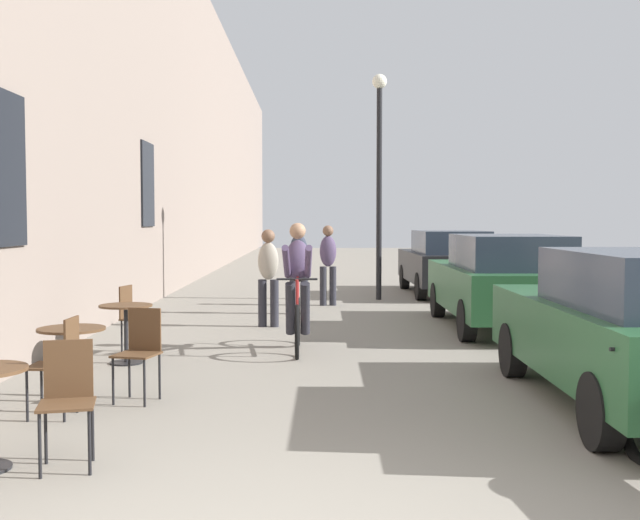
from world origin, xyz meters
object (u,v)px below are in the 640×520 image
object	(u,v)px
cafe_chair_mid_toward_wall	(140,347)
pedestrian_far	(328,261)
parked_car_second	(502,280)
street_lamp	(379,157)
parked_car_nearest	(639,327)
cyclist_on_bicycle	(298,290)
cafe_chair_near_toward_wall	(67,394)
cafe_table_mid	(72,348)
cafe_chair_mid_toward_street	(60,359)
pedestrian_near	(268,272)
cafe_chair_far_toward_street	(133,314)
parked_car_third	(447,261)
pedestrian_mid	(299,263)
cafe_table_far	(126,321)

from	to	relation	value
cafe_chair_mid_toward_wall	pedestrian_far	distance (m)	8.47
cafe_chair_mid_toward_wall	parked_car_second	distance (m)	6.74
street_lamp	parked_car_nearest	size ratio (longest dim) A/B	1.17
cyclist_on_bicycle	parked_car_second	world-z (taller)	cyclist_on_bicycle
cafe_chair_near_toward_wall	street_lamp	world-z (taller)	street_lamp
pedestrian_far	cafe_chair_mid_toward_wall	bearing A→B (deg)	-103.61
cafe_chair_mid_toward_wall	street_lamp	xyz separation A→B (m)	(3.13, 9.35, 2.59)
pedestrian_far	street_lamp	xyz separation A→B (m)	(1.14, 1.13, 2.19)
cafe_table_mid	street_lamp	size ratio (longest dim) A/B	0.15
cafe_chair_mid_toward_street	cafe_chair_mid_toward_wall	distance (m)	0.85
pedestrian_far	parked_car_second	size ratio (longest dim) A/B	0.38
pedestrian_near	cafe_chair_far_toward_street	bearing A→B (deg)	-123.11
cafe_table_mid	parked_car_nearest	world-z (taller)	parked_car_nearest
pedestrian_far	parked_car_third	distance (m)	3.62
pedestrian_mid	parked_car_nearest	distance (m)	7.94
cafe_table_far	cafe_table_mid	bearing A→B (deg)	-91.01
cafe_chair_mid_toward_wall	pedestrian_near	xyz separation A→B (m)	(0.95, 5.12, 0.38)
cafe_chair_near_toward_wall	cyclist_on_bicycle	bearing A→B (deg)	72.51
pedestrian_mid	pedestrian_far	size ratio (longest dim) A/B	1.03
cyclist_on_bicycle	parked_car_second	distance (m)	3.77
cafe_table_mid	parked_car_second	bearing A→B (deg)	42.39
cafe_table_far	pedestrian_mid	xyz separation A→B (m)	(2.02, 4.90, 0.43)
pedestrian_near	parked_car_nearest	world-z (taller)	pedestrian_near
pedestrian_mid	cafe_chair_near_toward_wall	bearing A→B (deg)	-99.56
cafe_table_far	street_lamp	xyz separation A→B (m)	(3.73, 7.43, 2.59)
cafe_chair_near_toward_wall	cafe_chair_mid_toward_wall	distance (m)	1.99
cafe_table_far	parked_car_second	distance (m)	6.06
cafe_chair_near_toward_wall	parked_car_second	xyz separation A→B (m)	(4.78, 6.80, 0.27)
street_lamp	parked_car_nearest	distance (m)	10.17
pedestrian_near	pedestrian_far	xyz separation A→B (m)	(1.04, 3.11, 0.02)
pedestrian_mid	cyclist_on_bicycle	bearing A→B (deg)	-89.19
pedestrian_near	cafe_chair_near_toward_wall	bearing A→B (deg)	-98.15
pedestrian_mid	parked_car_third	distance (m)	5.00
cafe_chair_mid_toward_street	cafe_table_far	size ratio (longest dim) A/B	1.24
parked_car_second	parked_car_third	size ratio (longest dim) A/B	1.01
cafe_table_mid	street_lamp	bearing A→B (deg)	68.23
cafe_chair_near_toward_wall	cafe_chair_mid_toward_street	world-z (taller)	same
cafe_chair_mid_toward_street	pedestrian_far	size ratio (longest dim) A/B	0.54
cyclist_on_bicycle	street_lamp	world-z (taller)	street_lamp
cafe_table_mid	cafe_chair_far_toward_street	size ratio (longest dim) A/B	0.81
cafe_chair_near_toward_wall	parked_car_nearest	bearing A→B (deg)	18.34
cafe_chair_far_toward_street	pedestrian_near	bearing A→B (deg)	56.89
parked_car_second	parked_car_third	xyz separation A→B (m)	(0.10, 5.67, -0.01)
parked_car_second	street_lamp	bearing A→B (deg)	109.25
pedestrian_far	cafe_chair_mid_toward_street	bearing A→B (deg)	-106.07
cafe_table_far	parked_car_third	distance (m)	10.13
cafe_chair_mid_toward_street	parked_car_nearest	size ratio (longest dim) A/B	0.21
pedestrian_mid	parked_car_second	world-z (taller)	pedestrian_mid
pedestrian_mid	parked_car_third	bearing A→B (deg)	47.13
cafe_table_far	street_lamp	distance (m)	8.71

